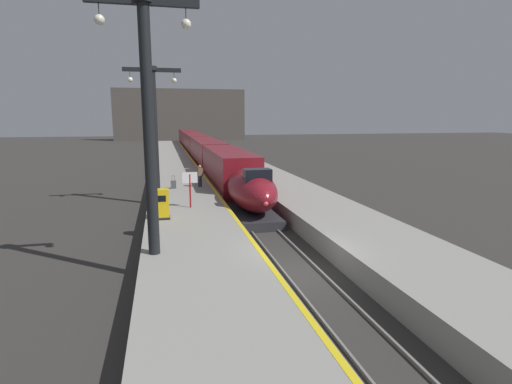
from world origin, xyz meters
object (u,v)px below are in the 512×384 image
Objects in this scene: passenger_near_edge at (200,174)px; departure_info_board at (190,182)px; rolling_suitcase at (173,185)px; station_column_near at (148,105)px; station_column_mid at (154,117)px; ticket_machine_yellow at (162,205)px; highspeed_train_main at (201,148)px.

departure_info_board reaches higher than passenger_near_edge.
rolling_suitcase is 7.02m from departure_info_board.
station_column_near is at bearing -94.56° from rolling_suitcase.
ticket_machine_yellow is at bearing -87.74° from station_column_mid.
ticket_machine_yellow is 0.75× the size of departure_info_board.
departure_info_board reaches higher than ticket_machine_yellow.
highspeed_train_main is 77.42× the size of rolling_suitcase.
passenger_near_edge is at bearing 14.26° from station_column_mid.
highspeed_train_main reaches higher than rolling_suitcase.
ticket_machine_yellow is (-0.85, -9.37, 0.44)m from rolling_suitcase.
rolling_suitcase is 9.42m from ticket_machine_yellow.
station_column_near is 16.36m from passenger_near_edge.
highspeed_train_main is at bearing 83.49° from departure_info_board.
station_column_mid is 5.22× the size of passenger_near_edge.
departure_info_board is at bearing -72.69° from station_column_mid.
departure_info_board is at bearing -96.51° from highspeed_train_main.
station_column_mid is at bearing 90.00° from station_column_near.
station_column_near is 5.69× the size of passenger_near_edge.
rolling_suitcase is (1.20, 14.99, -5.45)m from station_column_near.
highspeed_train_main is at bearing 84.35° from passenger_near_edge.
station_column_near reaches higher than passenger_near_edge.
rolling_suitcase is (-2.02, -0.33, -0.69)m from passenger_near_edge.
station_column_mid reaches higher than highspeed_train_main.
rolling_suitcase is 0.46× the size of departure_info_board.
station_column_near is 9.38m from departure_info_board.
station_column_near reaches higher than rolling_suitcase.
departure_info_board is at bearing -99.71° from passenger_near_edge.
station_column_mid is 4.16× the size of departure_info_board.
rolling_suitcase is (1.20, 0.49, -5.02)m from station_column_mid.
passenger_near_edge is 2.16m from rolling_suitcase.
highspeed_train_main is 34.53m from departure_info_board.
highspeed_train_main is 27.84m from rolling_suitcase.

